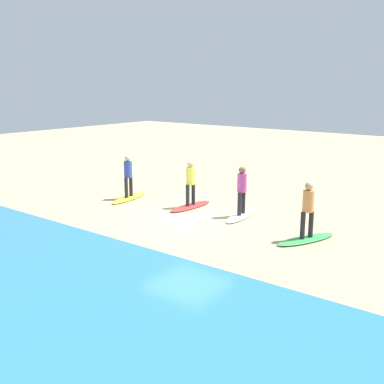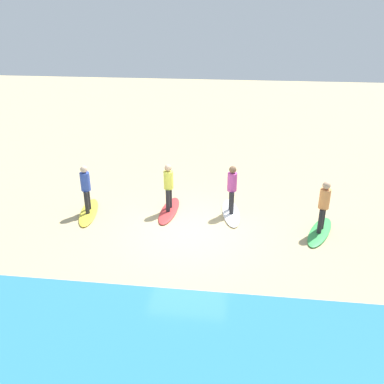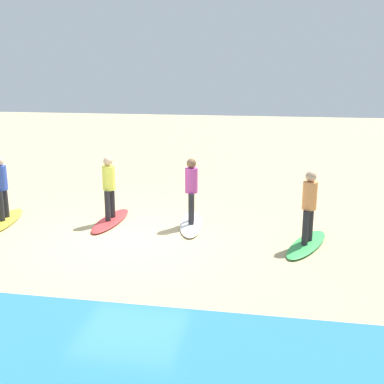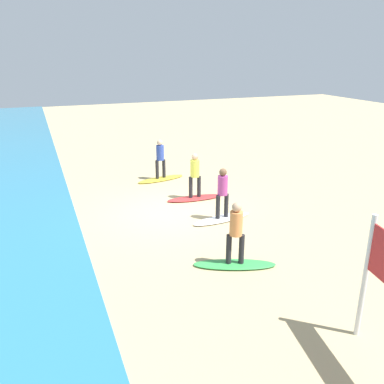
{
  "view_description": "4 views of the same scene",
  "coord_description": "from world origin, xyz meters",
  "views": [
    {
      "loc": [
        -9.28,
        11.72,
        4.42
      ],
      "look_at": [
        -0.28,
        0.14,
        1.0
      ],
      "focal_mm": 43.58,
      "sensor_mm": 36.0,
      "label": 1
    },
    {
      "loc": [
        -1.45,
        11.13,
        6.4
      ],
      "look_at": [
        -0.01,
        -0.5,
        1.12
      ],
      "focal_mm": 38.25,
      "sensor_mm": 36.0,
      "label": 2
    },
    {
      "loc": [
        -3.22,
        9.87,
        3.88
      ],
      "look_at": [
        -1.28,
        -1.2,
        0.92
      ],
      "focal_mm": 44.2,
      "sensor_mm": 36.0,
      "label": 3
    },
    {
      "loc": [
        -12.13,
        3.95,
        5.2
      ],
      "look_at": [
        -0.98,
        -0.42,
        0.99
      ],
      "focal_mm": 37.93,
      "sensor_mm": 36.0,
      "label": 4
    }
  ],
  "objects": [
    {
      "name": "surfer_white",
      "position": [
        -1.24,
        -1.35,
        1.04
      ],
      "size": [
        0.32,
        0.46,
        1.64
      ],
      "color": "#232328",
      "rests_on": "surfboard_white"
    },
    {
      "name": "surfer_red",
      "position": [
        0.88,
        -1.25,
        1.04
      ],
      "size": [
        0.32,
        0.46,
        1.64
      ],
      "color": "#232328",
      "rests_on": "surfboard_red"
    },
    {
      "name": "surfer_yellow",
      "position": [
        3.58,
        -0.78,
        1.04
      ],
      "size": [
        0.32,
        0.45,
        1.64
      ],
      "color": "#232328",
      "rests_on": "surfboard_yellow"
    },
    {
      "name": "surfboard_white",
      "position": [
        -1.24,
        -1.35,
        0.04
      ],
      "size": [
        0.83,
        2.16,
        0.09
      ],
      "primitive_type": "ellipsoid",
      "rotation": [
        0.0,
        0.0,
        1.7
      ],
      "color": "white",
      "rests_on": "ground"
    },
    {
      "name": "surfboard_red",
      "position": [
        0.88,
        -1.25,
        0.04
      ],
      "size": [
        0.66,
        2.12,
        0.09
      ],
      "primitive_type": "ellipsoid",
      "rotation": [
        0.0,
        0.0,
        1.52
      ],
      "color": "red",
      "rests_on": "ground"
    },
    {
      "name": "surfboard_yellow",
      "position": [
        3.58,
        -0.78,
        0.04
      ],
      "size": [
        0.95,
        2.17,
        0.09
      ],
      "primitive_type": "ellipsoid",
      "rotation": [
        0.0,
        0.0,
        1.76
      ],
      "color": "yellow",
      "rests_on": "ground"
    },
    {
      "name": "ground_plane",
      "position": [
        0.0,
        0.0,
        0.0
      ],
      "size": [
        60.0,
        60.0,
        0.0
      ],
      "primitive_type": "plane",
      "color": "tan"
    },
    {
      "name": "surfboard_green",
      "position": [
        -4.04,
        -0.38,
        0.04
      ],
      "size": [
        1.29,
        2.16,
        0.09
      ],
      "primitive_type": "ellipsoid",
      "rotation": [
        0.0,
        0.0,
        1.2
      ],
      "color": "green",
      "rests_on": "ground"
    },
    {
      "name": "surfer_green",
      "position": [
        -4.04,
        -0.38,
        1.04
      ],
      "size": [
        0.32,
        0.44,
        1.64
      ],
      "color": "#232328",
      "rests_on": "surfboard_green"
    }
  ]
}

